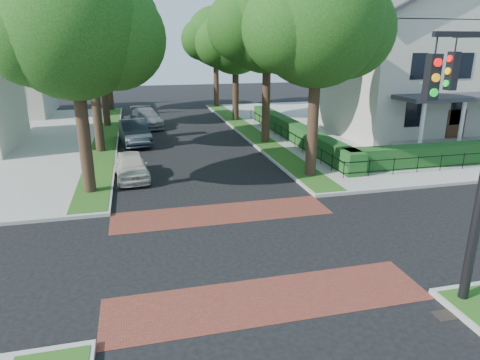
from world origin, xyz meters
The scene contains 22 objects.
ground centered at (0.00, 0.00, 0.00)m, with size 120.00×120.00×0.00m, color black.
sidewalk_ne centered at (19.50, 19.00, 0.07)m, with size 30.00×30.00×0.15m, color gray.
crosswalk_far centered at (0.00, 3.20, 0.01)m, with size 9.00×2.20×0.01m, color maroon.
crosswalk_near centered at (0.00, -3.20, 0.01)m, with size 9.00×2.20×0.01m, color maroon.
storm_drain centered at (4.30, -5.00, 0.01)m, with size 0.65×0.45×0.01m, color black.
grass_strip_ne centered at (5.40, 19.10, 0.16)m, with size 1.60×29.80×0.02m, color #214F16.
grass_strip_nw centered at (-5.40, 19.10, 0.16)m, with size 1.60×29.80×0.02m, color #214F16.
tree_right_near centered at (5.60, 7.24, 7.63)m, with size 7.75×6.67×10.66m.
tree_right_mid centered at (5.61, 15.25, 7.99)m, with size 8.25×7.09×11.22m.
tree_right_far centered at (5.60, 24.22, 6.91)m, with size 7.25×6.23×9.74m.
tree_right_back centered at (5.60, 33.23, 7.27)m, with size 7.50×6.45×10.20m.
tree_left_near centered at (-5.40, 7.23, 7.27)m, with size 7.50×6.45×10.20m.
tree_left_mid centered at (-5.39, 15.24, 8.34)m, with size 8.00×6.88×11.48m.
tree_left_far centered at (-5.40, 24.22, 7.12)m, with size 7.00×6.02×9.86m.
tree_left_back centered at (-5.40, 33.24, 7.41)m, with size 7.75×6.66×10.44m.
hedge_main_road centered at (7.70, 15.00, 0.75)m, with size 1.00×18.00×1.20m, color #174218.
fence_main_road centered at (6.90, 15.00, 0.60)m, with size 0.06×18.00×0.90m, color black, non-canonical shape.
house_victorian centered at (17.51, 15.92, 6.02)m, with size 13.00×13.05×12.48m.
traffic_signal centered at (4.89, -4.41, 4.71)m, with size 2.17×2.00×8.00m.
parked_car_front centered at (-3.60, 9.02, 0.68)m, with size 1.62×4.02×1.37m, color beige.
parked_car_middle centered at (-3.34, 17.19, 0.82)m, with size 1.73×4.98×1.64m, color #1D252C.
parked_car_rear centered at (-2.30, 23.39, 0.76)m, with size 2.13×5.23×1.52m, color gray.
Camera 1 is at (-3.22, -12.95, 6.79)m, focal length 32.00 mm.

